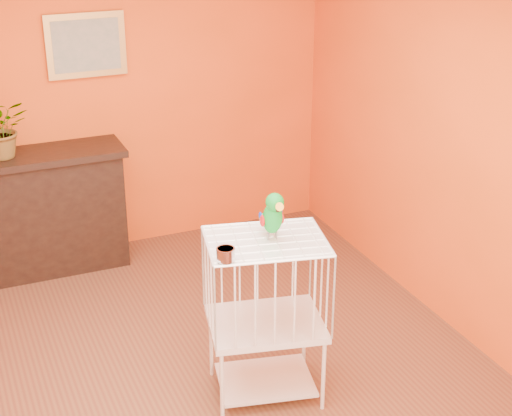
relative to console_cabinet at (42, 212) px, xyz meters
name	(u,v)px	position (x,y,z in m)	size (l,w,h in m)	color
ground	(185,392)	(0.50, -2.02, -0.50)	(4.50, 4.50, 0.00)	brown
room_shell	(174,153)	(0.50, -2.02, 1.08)	(4.50, 4.50, 4.50)	#EC5216
console_cabinet	(42,212)	(0.00, 0.00, 0.00)	(1.35, 0.48, 1.00)	black
potted_plant	(2,136)	(-0.22, -0.03, 0.67)	(0.41, 0.45, 0.35)	#26722D
framed_picture	(86,45)	(0.50, 0.20, 1.25)	(0.62, 0.04, 0.50)	#BB8B42
birdcage	(266,316)	(0.97, -2.20, 0.04)	(0.77, 0.65, 1.05)	silver
feed_cup	(226,254)	(0.67, -2.35, 0.59)	(0.10, 0.10, 0.07)	silver
parrot	(273,215)	(1.01, -2.19, 0.70)	(0.15, 0.26, 0.30)	#59544C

